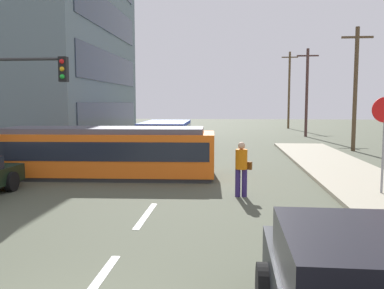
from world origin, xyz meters
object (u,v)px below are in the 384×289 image
at_px(streetcar_tram, 105,151).
at_px(utility_pole_mid, 355,87).
at_px(city_bus, 166,135).
at_px(utility_pole_distant, 289,89).
at_px(pedestrian_crossing, 242,166).
at_px(stop_sign, 384,125).
at_px(utility_pole_far, 307,91).
at_px(traffic_light_mast, 24,93).

height_order(streetcar_tram, utility_pole_mid, utility_pole_mid).
height_order(city_bus, utility_pole_distant, utility_pole_distant).
distance_m(pedestrian_crossing, utility_pole_distant, 35.40).
distance_m(streetcar_tram, utility_pole_distant, 33.86).
xyz_separation_m(pedestrian_crossing, stop_sign, (4.21, 0.26, 1.25)).
bearing_deg(utility_pole_far, city_bus, -130.20).
bearing_deg(pedestrian_crossing, utility_pole_mid, 60.99).
bearing_deg(city_bus, utility_pole_far, 49.80).
distance_m(pedestrian_crossing, traffic_light_mast, 7.82).
xyz_separation_m(stop_sign, utility_pole_mid, (2.84, 12.44, 1.61)).
relative_size(pedestrian_crossing, utility_pole_mid, 0.23).
bearing_deg(streetcar_tram, pedestrian_crossing, -30.24).
height_order(city_bus, traffic_light_mast, traffic_light_mast).
bearing_deg(pedestrian_crossing, stop_sign, 3.49).
bearing_deg(utility_pole_distant, utility_pole_far, -90.98).
height_order(pedestrian_crossing, stop_sign, stop_sign).
relative_size(streetcar_tram, utility_pole_mid, 1.18).
bearing_deg(utility_pole_distant, city_bus, -113.83).
xyz_separation_m(streetcar_tram, city_bus, (1.16, 8.11, 0.04)).
relative_size(pedestrian_crossing, utility_pole_distant, 0.20).
distance_m(utility_pole_mid, utility_pole_distant, 21.96).
bearing_deg(utility_pole_mid, stop_sign, -102.84).
xyz_separation_m(city_bus, utility_pole_far, (10.19, 12.06, 2.85)).
bearing_deg(pedestrian_crossing, streetcar_tram, 149.76).
bearing_deg(utility_pole_mid, utility_pole_far, 94.56).
height_order(streetcar_tram, pedestrian_crossing, streetcar_tram).
relative_size(streetcar_tram, pedestrian_crossing, 5.10).
bearing_deg(city_bus, utility_pole_mid, 8.17).
bearing_deg(pedestrian_crossing, city_bus, 109.73).
distance_m(city_bus, stop_sign, 13.65).
xyz_separation_m(city_bus, pedestrian_crossing, (3.99, -11.12, -0.08)).
distance_m(stop_sign, utility_pole_mid, 12.86).
bearing_deg(city_bus, traffic_light_mast, -109.00).
relative_size(utility_pole_mid, utility_pole_distant, 0.85).
bearing_deg(pedestrian_crossing, utility_pole_far, 75.01).
distance_m(streetcar_tram, utility_pole_far, 23.33).
xyz_separation_m(streetcar_tram, stop_sign, (9.36, -2.75, 1.21)).
relative_size(traffic_light_mast, utility_pole_far, 0.61).
relative_size(utility_pole_far, utility_pole_distant, 0.87).
bearing_deg(utility_pole_far, pedestrian_crossing, -104.99).
bearing_deg(utility_pole_far, stop_sign, -94.99).
height_order(streetcar_tram, utility_pole_distant, utility_pole_distant).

